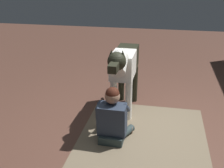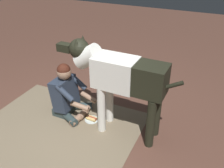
{
  "view_description": "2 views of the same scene",
  "coord_description": "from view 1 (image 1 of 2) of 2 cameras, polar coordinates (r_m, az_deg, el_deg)",
  "views": [
    {
      "loc": [
        3.58,
        0.19,
        2.29
      ],
      "look_at": [
        -0.04,
        -0.52,
        0.74
      ],
      "focal_mm": 43.7,
      "sensor_mm": 36.0,
      "label": 1
    },
    {
      "loc": [
        -1.62,
        2.1,
        2.3
      ],
      "look_at": [
        -0.42,
        -0.5,
        0.66
      ],
      "focal_mm": 39.76,
      "sensor_mm": 36.0,
      "label": 2
    }
  ],
  "objects": [
    {
      "name": "large_dog",
      "position": [
        4.43,
        2.47,
        3.67
      ],
      "size": [
        1.69,
        0.37,
        1.27
      ],
      "color": "white",
      "rests_on": "ground"
    },
    {
      "name": "ground_plane",
      "position": [
        4.25,
        6.95,
        -9.96
      ],
      "size": [
        15.81,
        15.81,
        0.0
      ],
      "primitive_type": "plane",
      "color": "brown"
    },
    {
      "name": "area_rug",
      "position": [
        4.07,
        6.32,
        -11.53
      ],
      "size": [
        2.19,
        1.85,
        0.01
      ],
      "primitive_type": "cube",
      "color": "#75664F",
      "rests_on": "ground"
    },
    {
      "name": "hot_dog_on_plate",
      "position": [
        4.38,
        1.26,
        -8.3
      ],
      "size": [
        0.21,
        0.21,
        0.06
      ],
      "color": "silver",
      "rests_on": "ground"
    },
    {
      "name": "person_sitting_on_floor",
      "position": [
        3.89,
        0.16,
        -7.25
      ],
      "size": [
        0.63,
        0.58,
        0.83
      ],
      "color": "#2E3D3E",
      "rests_on": "ground"
    }
  ]
}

